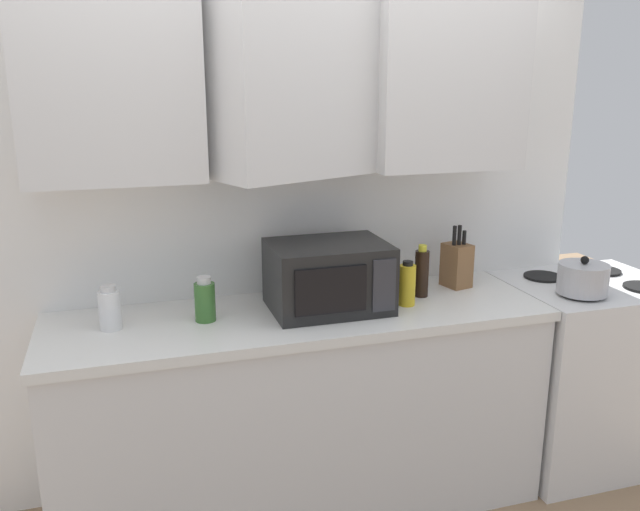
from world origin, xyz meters
TOP-DOWN VIEW (x-y plane):
  - wall_back_with_cabinets at (0.00, -0.07)m, footprint 2.93×0.55m
  - counter_run at (0.00, -0.30)m, footprint 2.06×0.63m
  - stove_range at (1.42, -0.32)m, footprint 0.76×0.64m
  - kettle at (1.25, -0.46)m, footprint 0.22×0.22m
  - microwave at (0.12, -0.29)m, footprint 0.48×0.37m
  - knife_block at (0.78, -0.17)m, footprint 0.13×0.14m
  - bottle_green_oil at (-0.39, -0.28)m, footprint 0.08×0.08m
  - bottle_yellow_mustard at (0.45, -0.35)m, footprint 0.07×0.07m
  - bottle_soy_dark at (0.56, -0.26)m, footprint 0.06×0.06m
  - bottle_white_jar at (-0.74, -0.27)m, footprint 0.08×0.08m

SIDE VIEW (x-z plane):
  - counter_run at x=0.00m, z-range 0.00..0.90m
  - stove_range at x=1.42m, z-range 0.00..0.91m
  - kettle at x=1.25m, z-range 0.89..1.06m
  - bottle_white_jar at x=-0.74m, z-range 0.89..1.07m
  - bottle_green_oil at x=-0.39m, z-range 0.89..1.07m
  - bottle_yellow_mustard at x=0.45m, z-range 0.89..1.09m
  - knife_block at x=0.78m, z-range 0.86..1.15m
  - bottle_soy_dark at x=0.56m, z-range 0.89..1.12m
  - microwave at x=0.12m, z-range 0.90..1.18m
  - wall_back_with_cabinets at x=0.00m, z-range 0.27..2.87m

